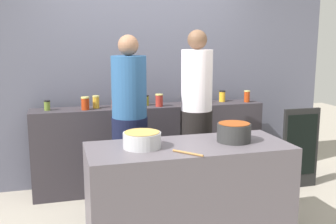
# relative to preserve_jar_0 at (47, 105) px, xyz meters

# --- Properties ---
(storefront_wall) EXTENTS (4.80, 0.12, 3.00)m
(storefront_wall) POSITION_rel_preserve_jar_0_xyz_m (1.15, 0.34, 0.45)
(storefront_wall) COLOR slate
(storefront_wall) RESTS_ON ground
(display_shelf) EXTENTS (2.70, 0.36, 0.99)m
(display_shelf) POSITION_rel_preserve_jar_0_xyz_m (1.15, -0.01, -0.55)
(display_shelf) COLOR #342F35
(display_shelf) RESTS_ON ground
(prep_table) EXTENTS (1.70, 0.70, 0.89)m
(prep_table) POSITION_rel_preserve_jar_0_xyz_m (1.15, -1.41, -0.60)
(prep_table) COLOR #595259
(prep_table) RESTS_ON ground
(preserve_jar_0) EXTENTS (0.07, 0.07, 0.11)m
(preserve_jar_0) POSITION_rel_preserve_jar_0_xyz_m (0.00, 0.00, 0.00)
(preserve_jar_0) COLOR olive
(preserve_jar_0) RESTS_ON display_shelf
(preserve_jar_1) EXTENTS (0.09, 0.09, 0.14)m
(preserve_jar_1) POSITION_rel_preserve_jar_0_xyz_m (0.40, -0.08, 0.02)
(preserve_jar_1) COLOR #AC3110
(preserve_jar_1) RESTS_ON display_shelf
(preserve_jar_2) EXTENTS (0.08, 0.08, 0.14)m
(preserve_jar_2) POSITION_rel_preserve_jar_0_xyz_m (0.53, 0.00, 0.02)
(preserve_jar_2) COLOR gold
(preserve_jar_2) RESTS_ON display_shelf
(preserve_jar_3) EXTENTS (0.08, 0.08, 0.11)m
(preserve_jar_3) POSITION_rel_preserve_jar_0_xyz_m (0.73, -0.06, -0.00)
(preserve_jar_3) COLOR #9B431D
(preserve_jar_3) RESTS_ON display_shelf
(preserve_jar_4) EXTENTS (0.09, 0.09, 0.13)m
(preserve_jar_4) POSITION_rel_preserve_jar_0_xyz_m (0.94, 0.06, 0.01)
(preserve_jar_4) COLOR #46215C
(preserve_jar_4) RESTS_ON display_shelf
(preserve_jar_5) EXTENTS (0.08, 0.08, 0.12)m
(preserve_jar_5) POSITION_rel_preserve_jar_0_xyz_m (1.10, 0.03, 0.00)
(preserve_jar_5) COLOR olive
(preserve_jar_5) RESTS_ON display_shelf
(preserve_jar_6) EXTENTS (0.09, 0.09, 0.14)m
(preserve_jar_6) POSITION_rel_preserve_jar_0_xyz_m (1.24, -0.08, 0.02)
(preserve_jar_6) COLOR #AA2E25
(preserve_jar_6) RESTS_ON display_shelf
(preserve_jar_7) EXTENTS (0.07, 0.07, 0.15)m
(preserve_jar_7) POSITION_rel_preserve_jar_0_xyz_m (1.55, -0.04, 0.02)
(preserve_jar_7) COLOR orange
(preserve_jar_7) RESTS_ON display_shelf
(preserve_jar_8) EXTENTS (0.08, 0.08, 0.11)m
(preserve_jar_8) POSITION_rel_preserve_jar_0_xyz_m (1.70, -0.03, -0.00)
(preserve_jar_8) COLOR #CD5D0C
(preserve_jar_8) RESTS_ON display_shelf
(preserve_jar_9) EXTENTS (0.08, 0.08, 0.11)m
(preserve_jar_9) POSITION_rel_preserve_jar_0_xyz_m (1.83, 0.03, 0.00)
(preserve_jar_9) COLOR #984015
(preserve_jar_9) RESTS_ON display_shelf
(preserve_jar_10) EXTENTS (0.08, 0.08, 0.14)m
(preserve_jar_10) POSITION_rel_preserve_jar_0_xyz_m (2.07, 0.05, 0.01)
(preserve_jar_10) COLOR gold
(preserve_jar_10) RESTS_ON display_shelf
(preserve_jar_11) EXTENTS (0.07, 0.07, 0.14)m
(preserve_jar_11) POSITION_rel_preserve_jar_0_xyz_m (2.35, -0.06, 0.01)
(preserve_jar_11) COLOR #B23812
(preserve_jar_11) RESTS_ON display_shelf
(cooking_pot_left) EXTENTS (0.31, 0.31, 0.13)m
(cooking_pot_left) POSITION_rel_preserve_jar_0_xyz_m (0.76, -1.38, -0.10)
(cooking_pot_left) COLOR #B7B7BC
(cooking_pot_left) RESTS_ON prep_table
(cooking_pot_center) EXTENTS (0.29, 0.29, 0.16)m
(cooking_pot_center) POSITION_rel_preserve_jar_0_xyz_m (1.56, -1.40, -0.08)
(cooking_pot_center) COLOR #2D2D2D
(cooking_pot_center) RESTS_ON prep_table
(wooden_spoon) EXTENTS (0.19, 0.22, 0.02)m
(wooden_spoon) POSITION_rel_preserve_jar_0_xyz_m (1.06, -1.66, -0.15)
(wooden_spoon) COLOR #9E703D
(wooden_spoon) RESTS_ON prep_table
(cook_with_tongs) EXTENTS (0.36, 0.36, 1.80)m
(cook_with_tongs) POSITION_rel_preserve_jar_0_xyz_m (0.79, -0.60, -0.23)
(cook_with_tongs) COLOR black
(cook_with_tongs) RESTS_ON ground
(cook_in_cap) EXTENTS (0.34, 0.34, 1.85)m
(cook_in_cap) POSITION_rel_preserve_jar_0_xyz_m (1.51, -0.59, -0.20)
(cook_in_cap) COLOR black
(cook_in_cap) RESTS_ON ground
(chalkboard_sign) EXTENTS (0.46, 0.05, 0.96)m
(chalkboard_sign) POSITION_rel_preserve_jar_0_xyz_m (2.85, -0.50, -0.56)
(chalkboard_sign) COLOR black
(chalkboard_sign) RESTS_ON ground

